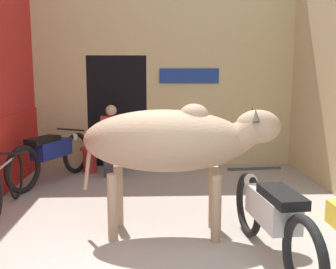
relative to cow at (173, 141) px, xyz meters
name	(u,v)px	position (x,y,z in m)	size (l,w,h in m)	color
wall_back_with_doorway	(149,76)	(-0.28, 3.57, 0.68)	(4.97, 0.93, 4.15)	#D1BC84
cow	(173,141)	(0.00, 0.00, 0.00)	(2.20, 0.87, 1.49)	tan
motorcycle_near	(272,216)	(0.91, -0.73, -0.60)	(0.58, 2.05, 0.82)	black
motorcycle_far	(52,154)	(-1.91, 2.23, -0.59)	(0.98, 1.91, 0.83)	black
bicycle	(6,185)	(-2.17, 0.84, -0.72)	(0.44, 1.74, 0.71)	black
shopkeeper_seated	(111,139)	(-0.95, 2.62, -0.41)	(0.36, 0.33, 1.26)	#3D3842
plastic_stool	(90,159)	(-1.38, 2.84, -0.83)	(0.35, 0.35, 0.46)	red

